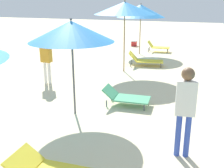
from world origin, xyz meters
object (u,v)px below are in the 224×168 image
(umbrella_fourth, at_px, (125,8))
(cooler_box, at_px, (134,43))
(umbrella_farthest, at_px, (141,11))
(lounger_third_shoreside, at_px, (126,97))
(lounger_fourth_shoreside, at_px, (145,60))
(person_walking_mid, at_px, (185,104))
(person_walking_far, at_px, (46,57))
(umbrella_third, at_px, (71,31))
(lounger_farthest_shoreside, at_px, (158,47))

(umbrella_fourth, bearing_deg, cooler_box, 101.36)
(umbrella_farthest, xyz_separation_m, cooler_box, (-0.97, 2.46, -2.14))
(lounger_third_shoreside, relative_size, lounger_fourth_shoreside, 0.82)
(umbrella_farthest, xyz_separation_m, person_walking_mid, (3.24, -9.59, -1.24))
(person_walking_far, bearing_deg, umbrella_third, -132.14)
(umbrella_third, height_order, lounger_farthest_shoreside, umbrella_third)
(lounger_farthest_shoreside, distance_m, person_walking_far, 7.90)
(umbrella_third, bearing_deg, umbrella_farthest, 92.54)
(umbrella_fourth, distance_m, cooler_box, 6.90)
(lounger_fourth_shoreside, relative_size, umbrella_farthest, 0.61)
(lounger_fourth_shoreside, xyz_separation_m, umbrella_farthest, (-0.91, 2.62, 2.04))
(umbrella_third, relative_size, cooler_box, 5.57)
(lounger_fourth_shoreside, bearing_deg, person_walking_mid, -82.35)
(lounger_third_shoreside, xyz_separation_m, umbrella_farthest, (-1.46, 7.47, 2.07))
(umbrella_third, bearing_deg, lounger_third_shoreside, 43.12)
(lounger_fourth_shoreside, bearing_deg, lounger_farthest_shoreside, 80.32)
(lounger_third_shoreside, bearing_deg, umbrella_fourth, 103.88)
(umbrella_farthest, distance_m, lounger_farthest_shoreside, 2.39)
(umbrella_fourth, distance_m, person_walking_mid, 6.58)
(lounger_third_shoreside, bearing_deg, person_walking_far, 158.40)
(umbrella_farthest, distance_m, person_walking_far, 6.82)
(lounger_third_shoreside, height_order, cooler_box, lounger_third_shoreside)
(cooler_box, bearing_deg, umbrella_farthest, -68.41)
(lounger_third_shoreside, relative_size, umbrella_farthest, 0.50)
(umbrella_fourth, relative_size, lounger_farthest_shoreside, 2.24)
(lounger_third_shoreside, relative_size, cooler_box, 3.04)
(umbrella_third, height_order, cooler_box, umbrella_third)
(umbrella_fourth, xyz_separation_m, person_walking_far, (-2.06, -2.56, -1.59))
(umbrella_farthest, bearing_deg, umbrella_fourth, -85.55)
(lounger_fourth_shoreside, bearing_deg, umbrella_fourth, -126.17)
(lounger_third_shoreside, xyz_separation_m, person_walking_mid, (1.77, -2.12, 0.83))
(lounger_farthest_shoreside, height_order, cooler_box, lounger_farthest_shoreside)
(cooler_box, bearing_deg, lounger_fourth_shoreside, -69.67)
(person_walking_far, bearing_deg, lounger_farthest_shoreside, -17.72)
(person_walking_far, bearing_deg, lounger_third_shoreside, -105.99)
(umbrella_third, height_order, lounger_third_shoreside, umbrella_third)
(umbrella_third, relative_size, lounger_farthest_shoreside, 1.93)
(lounger_farthest_shoreside, bearing_deg, cooler_box, 136.31)
(lounger_farthest_shoreside, height_order, person_walking_mid, person_walking_mid)
(umbrella_third, bearing_deg, cooler_box, 97.03)
(person_walking_mid, xyz_separation_m, person_walking_far, (-4.99, 3.13, -0.11))
(umbrella_fourth, bearing_deg, umbrella_farthest, 94.45)
(lounger_third_shoreside, bearing_deg, lounger_farthest_shoreside, 90.15)
(lounger_third_shoreside, distance_m, cooler_box, 10.22)
(umbrella_third, height_order, person_walking_mid, umbrella_third)
(umbrella_fourth, distance_m, person_walking_far, 3.65)
(person_walking_mid, relative_size, cooler_box, 3.97)
(lounger_farthest_shoreside, distance_m, cooler_box, 2.34)
(lounger_third_shoreside, height_order, umbrella_farthest, umbrella_farthest)
(umbrella_farthest, relative_size, person_walking_far, 1.68)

